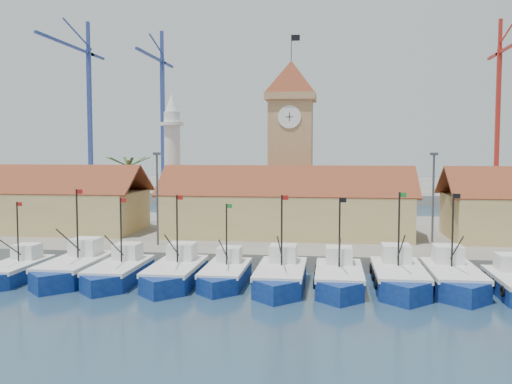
# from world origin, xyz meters

# --- Properties ---
(ground) EXTENTS (400.00, 400.00, 0.00)m
(ground) POSITION_xyz_m (0.00, 0.00, 0.00)
(ground) COLOR #1D3B4E
(ground) RESTS_ON ground
(quay) EXTENTS (140.00, 32.00, 1.50)m
(quay) POSITION_xyz_m (0.00, 24.00, 0.75)
(quay) COLOR gray
(quay) RESTS_ON ground
(terminal) EXTENTS (240.00, 80.00, 2.00)m
(terminal) POSITION_xyz_m (0.00, 110.00, 1.00)
(terminal) COLOR gray
(terminal) RESTS_ON ground
(boat_0) EXTENTS (3.29, 9.01, 6.82)m
(boat_0) POSITION_xyz_m (-21.19, 1.91, 0.70)
(boat_0) COLOR navy
(boat_0) RESTS_ON ground
(boat_1) EXTENTS (3.82, 10.47, 7.92)m
(boat_1) POSITION_xyz_m (-16.36, 2.68, 0.82)
(boat_1) COLOR navy
(boat_1) RESTS_ON ground
(boat_2) EXTENTS (3.50, 9.59, 7.25)m
(boat_2) POSITION_xyz_m (-12.33, 2.22, 0.75)
(boat_2) COLOR navy
(boat_2) RESTS_ON ground
(boat_3) EXTENTS (3.64, 9.96, 7.54)m
(boat_3) POSITION_xyz_m (-7.62, 2.28, 0.78)
(boat_3) COLOR navy
(boat_3) RESTS_ON ground
(boat_4) EXTENTS (3.28, 8.98, 6.79)m
(boat_4) POSITION_xyz_m (-3.62, 2.80, 0.70)
(boat_4) COLOR navy
(boat_4) RESTS_ON ground
(boat_5) EXTENTS (3.68, 10.09, 7.63)m
(boat_5) POSITION_xyz_m (0.91, 2.16, 0.79)
(boat_5) COLOR navy
(boat_5) RESTS_ON ground
(boat_6) EXTENTS (3.60, 9.86, 7.46)m
(boat_6) POSITION_xyz_m (5.44, 2.29, 0.77)
(boat_6) COLOR navy
(boat_6) RESTS_ON ground
(boat_7) EXTENTS (3.81, 10.45, 7.91)m
(boat_7) POSITION_xyz_m (10.04, 2.84, 0.82)
(boat_7) COLOR navy
(boat_7) RESTS_ON ground
(boat_8) EXTENTS (3.78, 10.34, 7.83)m
(boat_8) POSITION_xyz_m (14.16, 3.22, 0.81)
(boat_8) COLOR navy
(boat_8) RESTS_ON ground
(hall_left) EXTENTS (31.20, 10.13, 7.61)m
(hall_left) POSITION_xyz_m (-32.00, 20.00, 3.99)
(hall_left) COLOR tan
(hall_left) RESTS_ON quay
(hall_center) EXTENTS (27.04, 10.13, 7.61)m
(hall_center) POSITION_xyz_m (0.00, 20.00, 3.99)
(hall_center) COLOR tan
(hall_center) RESTS_ON quay
(clock_tower) EXTENTS (5.80, 5.80, 22.70)m
(clock_tower) POSITION_xyz_m (0.00, 26.00, 11.96)
(clock_tower) COLOR tan
(clock_tower) RESTS_ON quay
(minaret) EXTENTS (3.00, 3.00, 16.30)m
(minaret) POSITION_xyz_m (-15.00, 28.00, 9.73)
(minaret) COLOR silver
(minaret) RESTS_ON quay
(palm_tree) EXTENTS (5.60, 5.03, 8.39)m
(palm_tree) POSITION_xyz_m (-20.00, 26.00, 6.25)
(palm_tree) COLOR brown
(palm_tree) RESTS_ON quay
(lamp_posts) EXTENTS (80.70, 0.25, 9.03)m
(lamp_posts) POSITION_xyz_m (0.50, 12.00, 6.48)
(lamp_posts) COLOR #3F3F44
(lamp_posts) RESTS_ON quay
(crane_blue_far) EXTENTS (1.00, 36.99, 41.98)m
(crane_blue_far) POSITION_xyz_m (-58.20, 99.93, 25.65)
(crane_blue_far) COLOR navy
(crane_blue_far) RESTS_ON terminal
(crane_blue_near) EXTENTS (1.00, 30.37, 40.31)m
(crane_blue_near) POSITION_xyz_m (-40.25, 106.87, 24.19)
(crane_blue_near) COLOR navy
(crane_blue_near) RESTS_ON terminal
(crane_red_right) EXTENTS (1.00, 32.12, 40.34)m
(crane_red_right) POSITION_xyz_m (44.98, 103.63, 24.35)
(crane_red_right) COLOR #AD241A
(crane_red_right) RESTS_ON terminal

